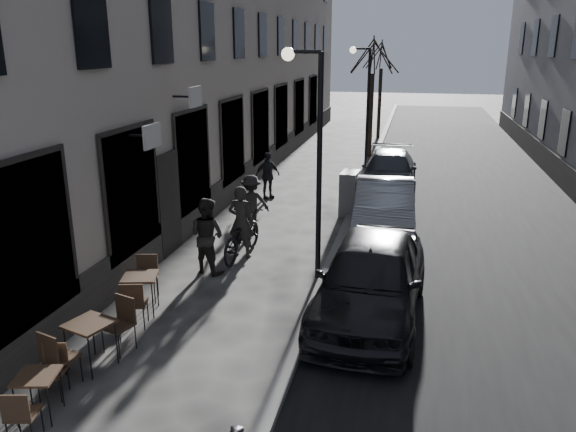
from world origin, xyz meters
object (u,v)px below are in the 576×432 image
at_px(utility_cabinet, 349,193).
at_px(bicycle, 241,235).
at_px(car_mid, 384,208).
at_px(car_far, 389,171).
at_px(streetlamp_far, 364,95).
at_px(bistro_set_a, 38,391).
at_px(bistro_set_c, 141,290).
at_px(pedestrian_mid, 251,203).
at_px(bistro_set_b, 91,340).
at_px(pedestrian_far, 267,176).
at_px(pedestrian_near, 207,235).
at_px(car_near, 371,278).
at_px(streetlamp_near, 312,141).
at_px(tree_near, 373,56).
at_px(tree_far, 382,54).

xyz_separation_m(utility_cabinet, bicycle, (-2.20, -4.31, -0.13)).
relative_size(car_mid, car_far, 0.95).
relative_size(streetlamp_far, bistro_set_a, 3.60).
xyz_separation_m(bistro_set_c, bicycle, (1.02, 3.42, 0.08)).
xyz_separation_m(utility_cabinet, pedestrian_mid, (-2.55, -2.23, 0.13)).
height_order(bistro_set_c, car_far, car_far).
height_order(bistro_set_b, pedestrian_mid, pedestrian_mid).
distance_m(bistro_set_a, car_far, 15.13).
xyz_separation_m(pedestrian_far, car_far, (4.06, 2.12, -0.11)).
relative_size(pedestrian_near, car_near, 0.37).
height_order(bistro_set_b, car_near, car_near).
bearing_deg(car_far, streetlamp_near, -99.17).
height_order(bistro_set_a, bicycle, bicycle).
height_order(pedestrian_far, car_mid, pedestrian_far).
height_order(streetlamp_near, pedestrian_near, streetlamp_near).
distance_m(car_near, car_far, 10.39).
bearing_deg(bistro_set_b, pedestrian_near, 101.88).
distance_m(bistro_set_a, bicycle, 6.84).
bearing_deg(car_near, utility_cabinet, 103.36).
distance_m(tree_near, car_near, 17.22).
bearing_deg(pedestrian_mid, bicycle, 70.51).
height_order(bistro_set_a, car_near, car_near).
relative_size(tree_near, utility_cabinet, 4.15).
xyz_separation_m(bistro_set_b, car_far, (4.13, 13.20, 0.20)).
bearing_deg(streetlamp_far, bicycle, -99.83).
xyz_separation_m(bistro_set_a, car_far, (4.15, 14.55, 0.28)).
relative_size(streetlamp_near, bicycle, 2.38).
bearing_deg(pedestrian_near, car_far, -93.55).
bearing_deg(bistro_set_a, bicycle, 69.12).
xyz_separation_m(tree_far, car_near, (1.43, -22.73, -3.84)).
bearing_deg(streetlamp_near, utility_cabinet, 87.01).
bearing_deg(pedestrian_near, streetlamp_far, -81.93).
bearing_deg(tree_near, pedestrian_mid, -101.06).
bearing_deg(bicycle, bistro_set_b, 86.07).
bearing_deg(car_far, tree_near, 100.67).
xyz_separation_m(tree_far, bistro_set_a, (-2.90, -26.89, -4.25)).
height_order(tree_near, pedestrian_mid, tree_near).
height_order(tree_far, bistro_set_a, tree_far).
xyz_separation_m(bicycle, car_near, (3.43, -2.62, 0.26)).
relative_size(streetlamp_near, bistro_set_c, 3.09).
bearing_deg(pedestrian_near, pedestrian_mid, -73.02).
bearing_deg(car_near, bistro_set_a, -132.94).
xyz_separation_m(tree_far, bicycle, (-2.00, -20.11, -4.10)).
xyz_separation_m(bistro_set_b, pedestrian_mid, (0.53, 7.52, 0.32)).
height_order(tree_far, car_far, tree_far).
bearing_deg(streetlamp_far, bistro_set_a, -98.99).
bearing_deg(bicycle, car_far, -107.34).
distance_m(tree_far, car_far, 13.02).
distance_m(bistro_set_a, pedestrian_mid, 8.89).
distance_m(utility_cabinet, pedestrian_near, 6.06).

